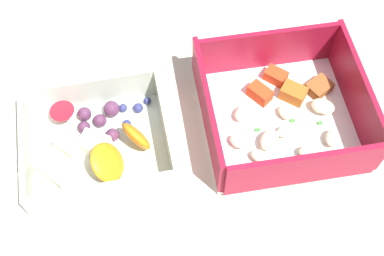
% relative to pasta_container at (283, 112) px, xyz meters
% --- Properties ---
extents(table_surface, '(0.80, 0.80, 0.02)m').
position_rel_pasta_container_xyz_m(table_surface, '(-0.10, 0.00, -0.03)').
color(table_surface, beige).
rests_on(table_surface, ground).
extents(pasta_container, '(0.18, 0.17, 0.07)m').
position_rel_pasta_container_xyz_m(pasta_container, '(0.00, 0.00, 0.00)').
color(pasta_container, white).
rests_on(pasta_container, table_surface).
extents(fruit_bowl, '(0.17, 0.14, 0.05)m').
position_rel_pasta_container_xyz_m(fruit_bowl, '(-0.21, -0.01, -0.00)').
color(fruit_bowl, silver).
rests_on(fruit_bowl, table_surface).
extents(paper_cup_liner, '(0.04, 0.04, 0.02)m').
position_rel_pasta_container_xyz_m(paper_cup_liner, '(-0.32, -0.01, -0.01)').
color(paper_cup_liner, white).
rests_on(paper_cup_liner, table_surface).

